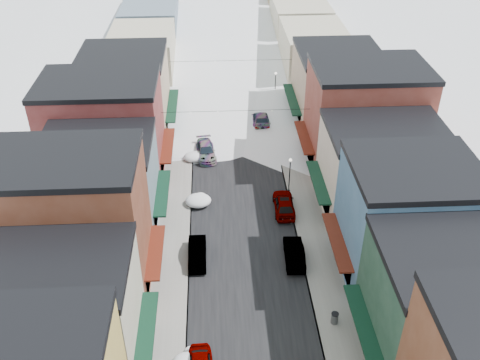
{
  "coord_description": "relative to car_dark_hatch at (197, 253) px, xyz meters",
  "views": [
    {
      "loc": [
        -2.48,
        -13.04,
        32.45
      ],
      "look_at": [
        0.0,
        31.94,
        2.4
      ],
      "focal_mm": 40.0,
      "sensor_mm": 36.0,
      "label": 1
    }
  ],
  "objects": [
    {
      "name": "bldg_r_green",
      "position": [
        17.49,
        -10.92,
        4.02
      ],
      "size": [
        11.3,
        9.2,
        9.5
      ],
      "color": "#1E3E2E",
      "rests_on": "ground"
    },
    {
      "name": "bldg_l_brick_near",
      "position": [
        -9.39,
        -2.42,
        5.52
      ],
      "size": [
        12.3,
        8.2,
        12.5
      ],
      "color": "brown",
      "rests_on": "ground"
    },
    {
      "name": "bldg_l_tan",
      "position": [
        -8.89,
        25.08,
        4.27
      ],
      "size": [
        11.3,
        11.2,
        10.0
      ],
      "color": "tan",
      "rests_on": "ground"
    },
    {
      "name": "streetlamp_near",
      "position": [
        9.51,
        10.01,
        1.95
      ],
      "size": [
        0.33,
        0.33,
        4.03
      ],
      "color": "black",
      "rests_on": "sidewalk_right"
    },
    {
      "name": "car_green_sedan",
      "position": [
        8.6,
        -0.48,
        0.04
      ],
      "size": [
        1.83,
        4.78,
        1.55
      ],
      "primitive_type": "imported",
      "rotation": [
        0.0,
        0.0,
        3.1
      ],
      "color": "black",
      "rests_on": "ground"
    },
    {
      "name": "car_lane_silver",
      "position": [
        2.8,
        33.76,
        0.12
      ],
      "size": [
        2.09,
        5.08,
        1.72
      ],
      "primitive_type": "imported",
      "rotation": [
        0.0,
        0.0,
        0.01
      ],
      "color": "gray",
      "rests_on": "ground"
    },
    {
      "name": "distant_blocks",
      "position": [
        4.3,
        60.08,
        3.26
      ],
      "size": [
        34.0,
        55.0,
        8.0
      ],
      "color": "gray",
      "rests_on": "ground"
    },
    {
      "name": "bldg_r_tan",
      "position": [
        17.49,
        26.08,
        4.02
      ],
      "size": [
        11.3,
        11.2,
        9.5
      ],
      "color": "#9F8168",
      "rests_on": "ground"
    },
    {
      "name": "bldg_r_brick_far",
      "position": [
        18.49,
        16.08,
        5.02
      ],
      "size": [
        13.3,
        9.2,
        11.5
      ],
      "color": "maroon",
      "rests_on": "ground"
    },
    {
      "name": "road",
      "position": [
        4.3,
        37.08,
        -0.74
      ],
      "size": [
        10.0,
        160.0,
        0.01
      ],
      "primitive_type": "cube",
      "color": "black",
      "rests_on": "ground"
    },
    {
      "name": "bldg_l_grayblue",
      "position": [
        -8.89,
        6.08,
        3.77
      ],
      "size": [
        11.3,
        9.2,
        9.0
      ],
      "color": "slate",
      "rests_on": "ground"
    },
    {
      "name": "curb_left",
      "position": [
        -0.75,
        37.08,
        -0.67
      ],
      "size": [
        0.1,
        160.0,
        0.15
      ],
      "primitive_type": "cube",
      "color": "slate",
      "rests_on": "ground"
    },
    {
      "name": "bldg_r_cream",
      "position": [
        17.99,
        7.08,
        3.77
      ],
      "size": [
        12.3,
        9.2,
        9.0
      ],
      "color": "beige",
      "rests_on": "ground"
    },
    {
      "name": "car_silver_wagon",
      "position": [
        0.8,
        17.86,
        -0.0
      ],
      "size": [
        2.63,
        5.3,
        1.48
      ],
      "primitive_type": "imported",
      "rotation": [
        0.0,
        0.0,
        0.11
      ],
      "color": "#AEAFB7",
      "rests_on": "ground"
    },
    {
      "name": "snow_pile_mid",
      "position": [
        0.02,
        8.36,
        -0.21
      ],
      "size": [
        2.62,
        2.82,
        1.11
      ],
      "color": "white",
      "rests_on": "ground"
    },
    {
      "name": "car_gray_suv",
      "position": [
        8.6,
        6.81,
        0.11
      ],
      "size": [
        2.1,
        5.01,
        1.69
      ],
      "primitive_type": "imported",
      "rotation": [
        0.0,
        0.0,
        3.12
      ],
      "color": "gray",
      "rests_on": "ground"
    },
    {
      "name": "overhead_cables",
      "position": [
        4.3,
        24.58,
        5.46
      ],
      "size": [
        16.4,
        15.04,
        0.04
      ],
      "color": "black",
      "rests_on": "ground"
    },
    {
      "name": "streetlamp_far",
      "position": [
        10.44,
        32.08,
        2.11
      ],
      "size": [
        0.36,
        0.36,
        4.29
      ],
      "color": "black",
      "rests_on": "sidewalk_right"
    },
    {
      "name": "bldg_r_blue",
      "position": [
        17.49,
        -1.92,
        4.52
      ],
      "size": [
        11.3,
        9.2,
        10.5
      ],
      "color": "#3C6287",
      "rests_on": "ground"
    },
    {
      "name": "sidewalk_left",
      "position": [
        -2.3,
        37.08,
        -0.67
      ],
      "size": [
        3.2,
        160.0,
        0.15
      ],
      "primitive_type": "cube",
      "color": "gray",
      "rests_on": "ground"
    },
    {
      "name": "bldg_l_brick_far",
      "position": [
        -9.89,
        15.08,
        4.77
      ],
      "size": [
        13.3,
        9.2,
        11.0
      ],
      "color": "maroon",
      "rests_on": "ground"
    },
    {
      "name": "car_dark_hatch",
      "position": [
        0.0,
        0.0,
        0.0
      ],
      "size": [
        1.6,
        4.5,
        1.48
      ],
      "primitive_type": "imported",
      "rotation": [
        0.0,
        0.0,
        0.01
      ],
      "color": "black",
      "rests_on": "ground"
    },
    {
      "name": "car_black_sedan",
      "position": [
        7.88,
        25.45,
        0.09
      ],
      "size": [
        2.34,
        5.74,
        1.67
      ],
      "primitive_type": "imported",
      "rotation": [
        0.0,
        0.0,
        3.14
      ],
      "color": "black",
      "rests_on": "ground"
    },
    {
      "name": "snow_pile_far",
      "position": [
        -0.58,
        17.1,
        -0.27
      ],
      "size": [
        2.34,
        2.64,
        0.99
      ],
      "color": "white",
      "rests_on": "ground"
    },
    {
      "name": "trash_can",
      "position": [
        10.7,
        -7.99,
        -0.08
      ],
      "size": [
        0.59,
        0.59,
        0.99
      ],
      "color": "#4F5153",
      "rests_on": "sidewalk_right"
    },
    {
      "name": "sidewalk_right",
      "position": [
        10.9,
        37.08,
        -0.67
      ],
      "size": [
        3.2,
        160.0,
        0.15
      ],
      "primitive_type": "cube",
      "color": "gray",
      "rests_on": "ground"
    },
    {
      "name": "car_lane_white",
      "position": [
        4.9,
        51.83,
        0.02
      ],
      "size": [
        3.13,
        5.75,
        1.53
      ],
      "primitive_type": "imported",
      "rotation": [
        0.0,
        0.0,
        3.25
      ],
      "color": "silver",
      "rests_on": "ground"
    },
    {
      "name": "curb_right",
      "position": [
        9.35,
        37.08,
        -0.67
      ],
      "size": [
        0.1,
        160.0,
        0.15
      ],
      "primitive_type": "cube",
      "color": "slate",
      "rests_on": "ground"
    },
    {
      "name": "bldg_l_cream",
      "position": [
        -8.89,
        -10.42,
        4.02
      ],
      "size": [
        11.3,
        8.2,
        9.5
      ],
      "color": "beige",
      "rests_on": "ground"
    }
  ]
}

